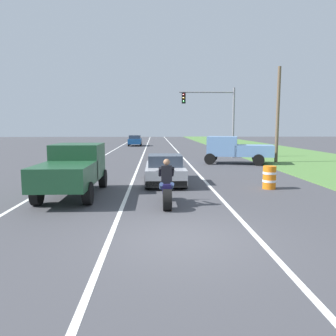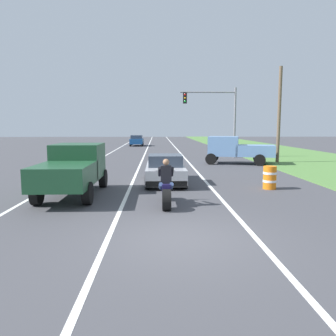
% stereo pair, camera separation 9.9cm
% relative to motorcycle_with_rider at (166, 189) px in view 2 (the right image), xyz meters
% --- Properties ---
extents(ground_plane, '(160.00, 160.00, 0.00)m').
position_rel_motorcycle_with_rider_xyz_m(ground_plane, '(0.30, -3.31, -0.59)').
color(ground_plane, '#424247').
extents(lane_stripe_left_solid, '(0.14, 120.00, 0.01)m').
position_rel_motorcycle_with_rider_xyz_m(lane_stripe_left_solid, '(-5.10, 16.69, -0.59)').
color(lane_stripe_left_solid, white).
rests_on(lane_stripe_left_solid, ground).
extents(lane_stripe_right_solid, '(0.14, 120.00, 0.01)m').
position_rel_motorcycle_with_rider_xyz_m(lane_stripe_right_solid, '(2.10, 16.69, -0.59)').
color(lane_stripe_right_solid, white).
rests_on(lane_stripe_right_solid, ground).
extents(lane_stripe_centre_dashed, '(0.14, 120.00, 0.01)m').
position_rel_motorcycle_with_rider_xyz_m(lane_stripe_centre_dashed, '(-1.50, 16.69, -0.59)').
color(lane_stripe_centre_dashed, white).
rests_on(lane_stripe_centre_dashed, ground).
extents(grass_verge_right, '(10.00, 120.00, 0.06)m').
position_rel_motorcycle_with_rider_xyz_m(grass_verge_right, '(12.22, 16.69, -0.56)').
color(grass_verge_right, '#517F3D').
rests_on(grass_verge_right, ground).
extents(motorcycle_with_rider, '(0.70, 2.21, 1.62)m').
position_rel_motorcycle_with_rider_xyz_m(motorcycle_with_rider, '(0.00, 0.00, 0.00)').
color(motorcycle_with_rider, black).
rests_on(motorcycle_with_rider, ground).
extents(sports_car_silver, '(1.84, 4.30, 1.37)m').
position_rel_motorcycle_with_rider_xyz_m(sports_car_silver, '(0.09, 4.67, 0.04)').
color(sports_car_silver, '#B7B7BC').
rests_on(sports_car_silver, ground).
extents(pickup_truck_left_lane_dark_green, '(2.02, 4.80, 1.98)m').
position_rel_motorcycle_with_rider_xyz_m(pickup_truck_left_lane_dark_green, '(-3.59, 1.90, 0.51)').
color(pickup_truck_left_lane_dark_green, '#1E4C2D').
rests_on(pickup_truck_left_lane_dark_green, ground).
extents(pickup_truck_right_shoulder_light_blue, '(5.14, 3.14, 1.98)m').
position_rel_motorcycle_with_rider_xyz_m(pickup_truck_right_shoulder_light_blue, '(5.45, 12.68, 0.51)').
color(pickup_truck_right_shoulder_light_blue, '#6B93C6').
rests_on(pickup_truck_right_shoulder_light_blue, ground).
extents(traffic_light_mast_near, '(4.81, 0.34, 6.00)m').
position_rel_motorcycle_with_rider_xyz_m(traffic_light_mast_near, '(4.92, 17.51, 3.42)').
color(traffic_light_mast_near, gray).
rests_on(traffic_light_mast_near, ground).
extents(utility_pole_roadside, '(0.24, 0.24, 7.02)m').
position_rel_motorcycle_with_rider_xyz_m(utility_pole_roadside, '(8.66, 13.18, 2.92)').
color(utility_pole_roadside, brown).
rests_on(utility_pole_roadside, ground).
extents(construction_barrel_nearest, '(0.58, 0.58, 1.00)m').
position_rel_motorcycle_with_rider_xyz_m(construction_barrel_nearest, '(4.58, 2.97, -0.09)').
color(construction_barrel_nearest, orange).
rests_on(construction_barrel_nearest, ground).
extents(distant_car_far_ahead, '(1.80, 4.00, 1.50)m').
position_rel_motorcycle_with_rider_xyz_m(distant_car_far_ahead, '(-3.14, 35.57, 0.18)').
color(distant_car_far_ahead, '#194C8C').
rests_on(distant_car_far_ahead, ground).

